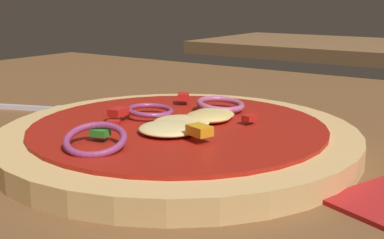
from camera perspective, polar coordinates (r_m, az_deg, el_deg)
dining_table at (r=0.42m, az=4.65°, el=-5.22°), size 1.35×0.84×0.03m
pizza at (r=0.40m, az=-1.61°, el=-1.90°), size 0.29×0.29×0.04m
fork at (r=0.57m, az=-17.92°, el=1.26°), size 0.15×0.07×0.01m
background_table at (r=1.46m, az=17.21°, el=7.99°), size 0.78×0.46×0.03m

